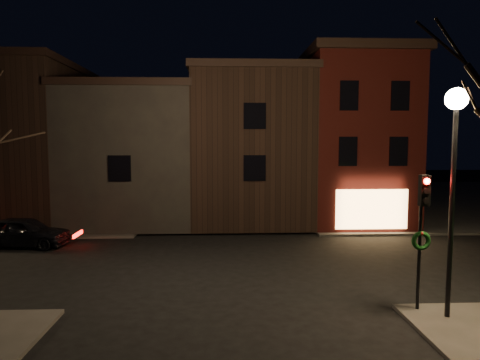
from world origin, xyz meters
The scene contains 9 objects.
ground centered at (0.00, 0.00, 0.00)m, with size 120.00×120.00×0.00m, color black.
sidewalk_far_right centered at (20.00, 20.00, 0.06)m, with size 30.00×30.00×0.12m, color #2D2B28.
corner_building centered at (8.00, 9.47, 5.40)m, with size 6.50×8.50×10.50m.
row_building_a centered at (1.50, 10.50, 4.83)m, with size 7.30×10.30×9.40m.
row_building_b centered at (-5.75, 10.50, 4.33)m, with size 7.80×10.30×8.40m.
row_building_c centered at (-13.00, 10.50, 5.08)m, with size 7.30×10.30×9.90m.
street_lamp_near centered at (6.20, -6.00, 5.18)m, with size 0.60×0.60×6.48m.
traffic_signal centered at (5.60, -5.51, 2.81)m, with size 0.58×0.38×4.05m.
parked_car_a centered at (-9.98, 3.39, 0.74)m, with size 1.75×4.35×1.48m, color black.
Camera 1 is at (-0.23, -17.63, 5.11)m, focal length 32.00 mm.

